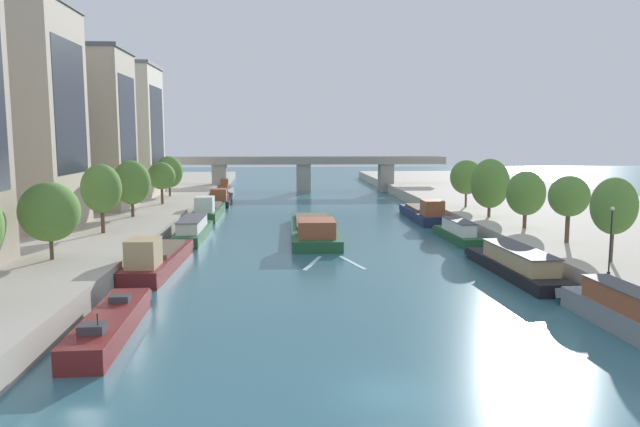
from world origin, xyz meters
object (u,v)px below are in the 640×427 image
Objects in this scene: tree_left_distant at (49,212)px; bridge_far at (303,170)px; moored_boat_left_end at (221,198)px; moored_boat_right_downstream at (457,232)px; tree_left_second at (101,189)px; tree_left_midway at (132,183)px; moored_boat_left_second at (110,323)px; moored_boat_right_end at (617,309)px; lamppost_right_bank at (611,237)px; tree_right_midway at (466,177)px; moored_boat_left_far at (158,258)px; moored_boat_left_near at (209,210)px; barge_midriver at (314,228)px; moored_boat_right_near at (516,264)px; tree_right_second at (614,206)px; tree_right_distant at (490,183)px; moored_boat_right_lone at (424,213)px; tree_left_nearest at (169,172)px; tree_right_end_of_row at (569,196)px; tree_left_past_mid at (161,176)px; tree_right_past_mid at (526,193)px; moored_boat_left_gap_after at (193,229)px; moored_boat_left_upstream at (226,190)px.

tree_left_distant reaches higher than bridge_far.
moored_boat_right_downstream is at bearing -52.80° from moored_boat_left_end.
moored_boat_right_downstream is 37.51m from tree_left_second.
tree_left_midway reaches higher than tree_left_distant.
moored_boat_right_end reaches higher than moored_boat_left_second.
lamppost_right_bank is at bearing 9.70° from moored_boat_left_second.
tree_left_second reaches higher than tree_right_midway.
moored_boat_left_far is 1.03× the size of moored_boat_left_near.
barge_midriver is 1.54× the size of moored_boat_right_near.
tree_left_distant reaches higher than barge_midriver.
tree_right_distant is at bearing 90.74° from tree_right_second.
tree_right_distant reaches higher than moored_boat_right_lone.
tree_left_nearest is 0.92× the size of tree_right_distant.
moored_boat_right_lone is at bearing 102.98° from tree_right_end_of_row.
tree_left_second is at bearing -167.66° from tree_right_distant.
tree_left_second is 1.02× the size of tree_left_midway.
moored_boat_right_near is at bearing -53.48° from barge_midriver.
tree_right_end_of_row reaches higher than moored_boat_right_downstream.
tree_left_second is at bearing -175.36° from moored_boat_right_downstream.
tree_right_second reaches higher than bridge_far.
lamppost_right_bank reaches higher than moored_boat_right_near.
bridge_far is (14.85, 37.56, 3.56)m from moored_boat_left_near.
moored_boat_right_end is 1.66× the size of tree_left_nearest.
tree_left_past_mid is (-36.41, 6.31, 4.82)m from moored_boat_right_lone.
tree_right_past_mid is at bearing 17.02° from tree_left_distant.
moored_boat_left_second is at bearing -134.25° from tree_right_distant.
tree_right_second is (5.23, 10.07, 5.01)m from moored_boat_right_end.
moored_boat_right_lone is at bearing 89.11° from moored_boat_right_downstream.
tree_left_midway is 54.39m from bridge_far.
moored_boat_left_second is 0.90× the size of moored_boat_left_gap_after.
moored_boat_left_end is at bearing 121.22° from tree_right_second.
tree_left_second reaches higher than moored_boat_left_near.
moored_boat_left_upstream is (-0.38, 32.11, -0.00)m from moored_boat_left_near.
tree_right_past_mid is (5.52, 27.18, 4.36)m from moored_boat_right_end.
tree_left_midway reaches higher than bridge_far.
moored_boat_left_near is at bearing 72.62° from tree_left_second.
moored_boat_left_far is at bearing -90.33° from moored_boat_left_end.
tree_left_second is (-7.22, -56.40, 5.22)m from moored_boat_left_upstream.
tree_left_distant is at bearing -96.08° from moored_boat_left_upstream.
tree_left_nearest is at bearing 120.65° from moored_boat_right_end.
bridge_far is (0.92, 54.37, 3.71)m from barge_midriver.
tree_left_nearest reaches higher than moored_boat_right_end.
tree_left_second is at bearing -160.85° from barge_midriver.
tree_left_distant is (-8.12, 13.34, 4.87)m from moored_boat_left_second.
moored_boat_left_far is at bearing -164.74° from tree_right_past_mid.
tree_left_midway reaches higher than moored_boat_left_second.
tree_right_second is at bearing -45.28° from tree_left_past_mid.
tree_right_distant is 1.46× the size of lamppost_right_bank.
tree_right_distant is (-0.95, 17.80, -0.21)m from tree_right_end_of_row.
tree_left_midway reaches higher than tree_right_past_mid.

